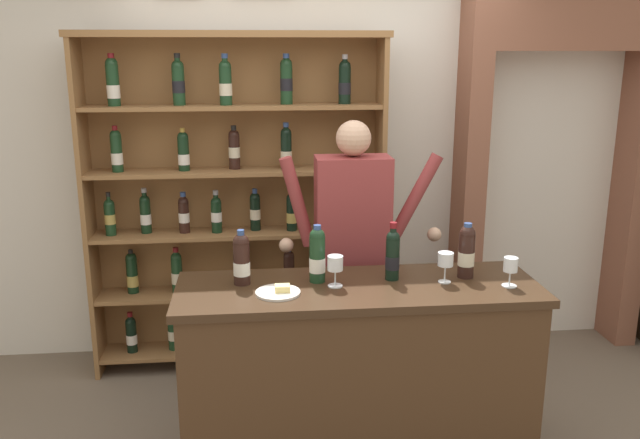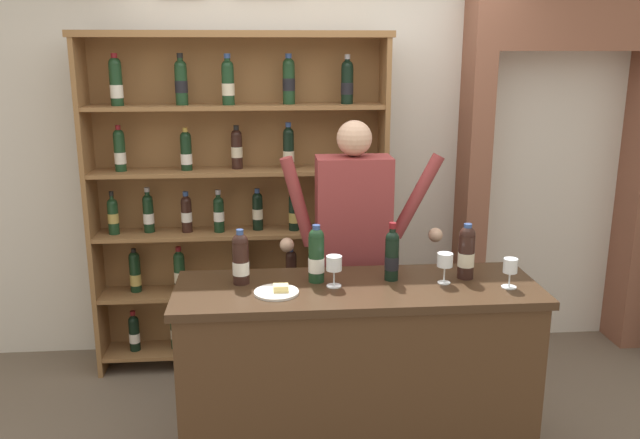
{
  "view_description": "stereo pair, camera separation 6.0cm",
  "coord_description": "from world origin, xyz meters",
  "views": [
    {
      "loc": [
        -0.38,
        -2.97,
        2.07
      ],
      "look_at": [
        -0.04,
        0.32,
        1.2
      ],
      "focal_mm": 37.15,
      "sensor_mm": 36.0,
      "label": 1
    },
    {
      "loc": [
        -0.32,
        -2.98,
        2.07
      ],
      "look_at": [
        -0.04,
        0.32,
        1.2
      ],
      "focal_mm": 37.15,
      "sensor_mm": 36.0,
      "label": 2
    }
  ],
  "objects": [
    {
      "name": "tasting_counter",
      "position": [
        0.11,
        -0.0,
        0.48
      ],
      "size": [
        1.76,
        0.58,
        0.95
      ],
      "color": "#422B19",
      "rests_on": "ground"
    },
    {
      "name": "tasting_bottle_super_tuscan",
      "position": [
        0.66,
        0.06,
        1.09
      ],
      "size": [
        0.08,
        0.08,
        0.28
      ],
      "color": "black",
      "rests_on": "tasting_counter"
    },
    {
      "name": "tasting_bottle_vin_santo",
      "position": [
        -0.08,
        0.08,
        1.09
      ],
      "size": [
        0.08,
        0.08,
        0.29
      ],
      "color": "#19381E",
      "rests_on": "tasting_counter"
    },
    {
      "name": "wine_glass_spare",
      "position": [
        0.54,
        0.0,
        1.07
      ],
      "size": [
        0.08,
        0.08,
        0.15
      ],
      "color": "silver",
      "rests_on": "tasting_counter"
    },
    {
      "name": "tasting_bottle_rosso",
      "position": [
        0.29,
        0.07,
        1.08
      ],
      "size": [
        0.07,
        0.07,
        0.29
      ],
      "color": "black",
      "rests_on": "tasting_counter"
    },
    {
      "name": "wine_glass_left",
      "position": [
        0.83,
        -0.09,
        1.06
      ],
      "size": [
        0.07,
        0.07,
        0.14
      ],
      "color": "silver",
      "rests_on": "tasting_counter"
    },
    {
      "name": "wine_glass_right",
      "position": [
        0.0,
        0.0,
        1.06
      ],
      "size": [
        0.08,
        0.08,
        0.15
      ],
      "color": "silver",
      "rests_on": "tasting_counter"
    },
    {
      "name": "shopkeeper",
      "position": [
        0.16,
        0.53,
        1.05
      ],
      "size": [
        0.92,
        0.22,
        1.69
      ],
      "color": "#2D3347",
      "rests_on": "ground"
    },
    {
      "name": "tasting_bottle_grappa",
      "position": [
        -0.44,
        0.08,
        1.08
      ],
      "size": [
        0.08,
        0.08,
        0.27
      ],
      "color": "black",
      "rests_on": "tasting_counter"
    },
    {
      "name": "wine_shelf",
      "position": [
        -0.49,
        1.18,
        1.14
      ],
      "size": [
        1.9,
        0.3,
        2.16
      ],
      "color": "olive",
      "rests_on": "ground"
    },
    {
      "name": "archway_doorway",
      "position": [
        1.65,
        1.38,
        1.4
      ],
      "size": [
        1.31,
        0.45,
        2.41
      ],
      "color": "brown",
      "rests_on": "ground"
    },
    {
      "name": "cheese_plate",
      "position": [
        -0.27,
        -0.07,
        0.96
      ],
      "size": [
        0.21,
        0.21,
        0.04
      ],
      "color": "white",
      "rests_on": "tasting_counter"
    },
    {
      "name": "back_wall",
      "position": [
        -0.0,
        1.51,
        1.61
      ],
      "size": [
        12.0,
        0.19,
        3.21
      ],
      "color": "silver",
      "rests_on": "ground"
    }
  ]
}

